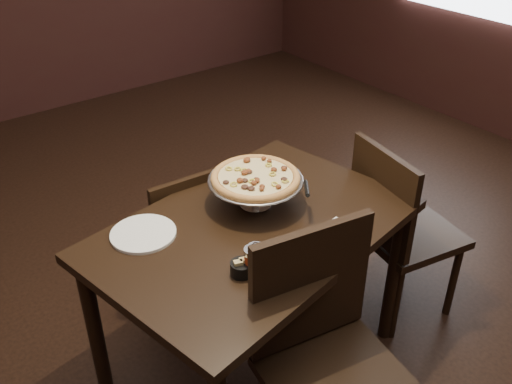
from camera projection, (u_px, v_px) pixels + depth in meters
room at (284, 70)px, 1.98m from camera, size 6.04×7.04×2.84m
dining_table at (254, 246)px, 2.31m from camera, size 1.39×1.05×0.79m
pizza_stand at (256, 178)px, 2.31m from camera, size 0.39×0.39×0.16m
parmesan_shaker at (256, 256)px, 2.01m from camera, size 0.06×0.06×0.11m
pepper_flake_shaker at (253, 260)px, 1.98m from camera, size 0.07×0.07×0.12m
packet_caddy at (242, 268)px, 1.99m from camera, size 0.08×0.08×0.06m
napkin_stack at (340, 232)px, 2.20m from camera, size 0.16×0.16×0.01m
plate_left at (143, 234)px, 2.20m from camera, size 0.25×0.25×0.01m
plate_near at (304, 254)px, 2.09m from camera, size 0.22×0.22×0.01m
serving_spatula at (306, 189)px, 2.24m from camera, size 0.15×0.15×0.02m
chair_far at (183, 235)px, 2.76m from camera, size 0.41×0.41×0.83m
chair_near at (327, 354)px, 2.00m from camera, size 0.54×0.54×1.01m
chair_side at (398, 226)px, 2.72m from camera, size 0.52×0.52×0.94m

